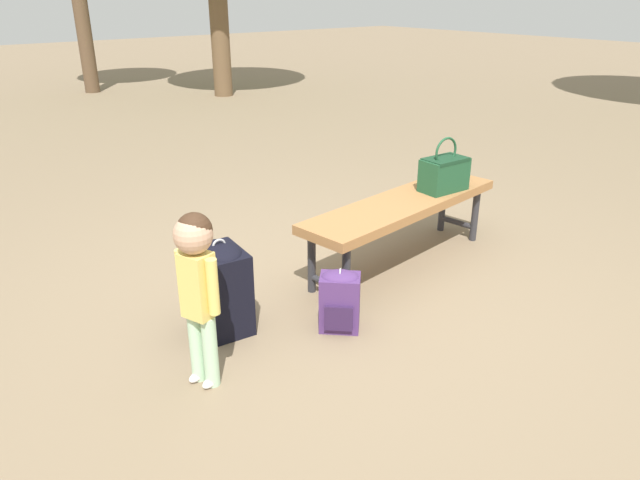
{
  "coord_description": "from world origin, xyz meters",
  "views": [
    {
      "loc": [
        1.95,
        2.35,
        1.72
      ],
      "look_at": [
        0.1,
        0.04,
        0.45
      ],
      "focal_mm": 33.07,
      "sensor_mm": 36.0,
      "label": 1
    }
  ],
  "objects": [
    {
      "name": "backpack_large",
      "position": [
        0.62,
        -0.15,
        0.26
      ],
      "size": [
        0.31,
        0.34,
        0.53
      ],
      "color": "black",
      "rests_on": "ground"
    },
    {
      "name": "child_standing",
      "position": [
        0.93,
        0.21,
        0.56
      ],
      "size": [
        0.17,
        0.22,
        0.85
      ],
      "color": "#B2D8B2",
      "rests_on": "ground"
    },
    {
      "name": "ground_plane",
      "position": [
        0.0,
        0.0,
        0.0
      ],
      "size": [
        40.0,
        40.0,
        0.0
      ],
      "primitive_type": "plane",
      "color": "#7F6B51",
      "rests_on": "ground"
    },
    {
      "name": "handbag",
      "position": [
        -1.09,
        -0.11,
        0.58
      ],
      "size": [
        0.33,
        0.2,
        0.37
      ],
      "color": "#1E4C2D",
      "rests_on": "park_bench"
    },
    {
      "name": "park_bench",
      "position": [
        -0.73,
        -0.13,
        0.39
      ],
      "size": [
        1.64,
        0.59,
        0.45
      ],
      "color": "#9E6B3D",
      "rests_on": "ground"
    },
    {
      "name": "backpack_small",
      "position": [
        0.12,
        0.24,
        0.18
      ],
      "size": [
        0.26,
        0.26,
        0.36
      ],
      "color": "#4C2D66",
      "rests_on": "ground"
    }
  ]
}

